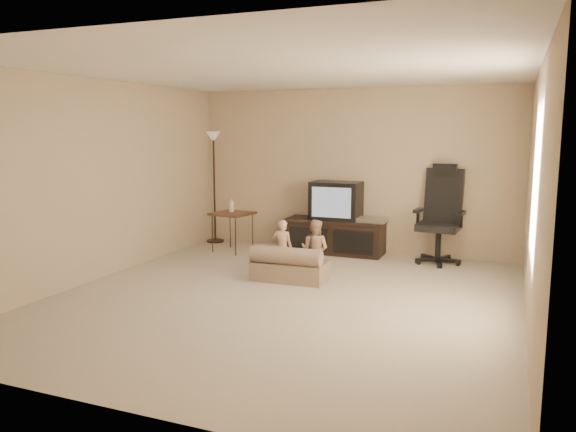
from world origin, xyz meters
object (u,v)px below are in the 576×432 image
object	(u,v)px
floor_lamp	(214,162)
toddler_right	(315,249)
tv_stand	(336,224)
side_table	(232,214)
office_chair	(440,228)
toddler_left	(282,249)
child_sofa	(289,266)

from	to	relation	value
floor_lamp	toddler_right	distance (m)	3.00
tv_stand	side_table	world-z (taller)	tv_stand
office_chair	side_table	size ratio (longest dim) A/B	1.69
toddler_left	floor_lamp	bearing A→B (deg)	-45.13
floor_lamp	side_table	bearing A→B (deg)	-41.76
tv_stand	floor_lamp	bearing A→B (deg)	178.32
toddler_right	tv_stand	bearing A→B (deg)	-80.11
office_chair	side_table	bearing A→B (deg)	-166.83
office_chair	toddler_left	bearing A→B (deg)	-132.98
toddler_right	child_sofa	bearing A→B (deg)	39.75
floor_lamp	toddler_left	xyz separation A→B (m)	(1.93, -1.70, -0.97)
side_table	child_sofa	distance (m)	1.97
toddler_left	toddler_right	distance (m)	0.42
office_chair	side_table	world-z (taller)	office_chair
tv_stand	side_table	distance (m)	1.60
side_table	toddler_left	xyz separation A→B (m)	(1.31, -1.14, -0.22)
side_table	child_sofa	xyz separation A→B (m)	(1.45, -1.27, -0.41)
office_chair	toddler_right	xyz separation A→B (m)	(-1.35, -1.51, -0.12)
tv_stand	floor_lamp	world-z (taller)	floor_lamp
side_table	toddler_right	xyz separation A→B (m)	(1.72, -1.06, -0.21)
floor_lamp	child_sofa	xyz separation A→B (m)	(2.07, -1.82, -1.16)
tv_stand	office_chair	distance (m)	1.55
office_chair	floor_lamp	xyz separation A→B (m)	(-3.69, 0.11, 0.84)
floor_lamp	toddler_left	distance (m)	2.75
tv_stand	child_sofa	distance (m)	1.78
tv_stand	toddler_left	world-z (taller)	tv_stand
side_table	floor_lamp	distance (m)	1.12
side_table	toddler_right	world-z (taller)	side_table
tv_stand	office_chair	xyz separation A→B (m)	(1.55, -0.05, 0.05)
office_chair	child_sofa	world-z (taller)	office_chair
floor_lamp	child_sofa	bearing A→B (deg)	-41.32
office_chair	tv_stand	bearing A→B (deg)	-177.01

